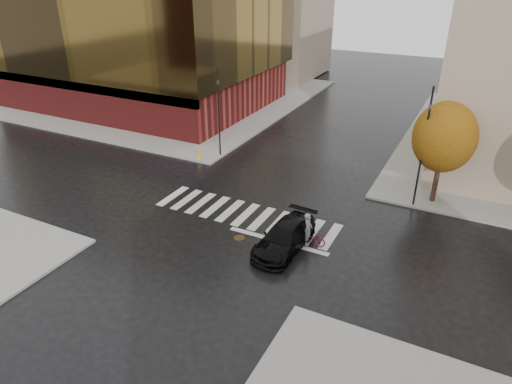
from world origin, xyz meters
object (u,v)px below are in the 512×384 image
(cyclist, at_px, (309,235))
(traffic_light_ne, at_px, (424,140))
(sedan, at_px, (285,237))
(traffic_light_nw, at_px, (219,107))
(fire_hydrant, at_px, (199,153))

(cyclist, bearing_deg, traffic_light_ne, -46.36)
(sedan, height_order, traffic_light_nw, traffic_light_nw)
(fire_hydrant, bearing_deg, sedan, -37.03)
(traffic_light_nw, xyz_separation_m, fire_hydrant, (-1.08, -1.46, -3.41))
(traffic_light_nw, distance_m, traffic_light_ne, 15.40)
(sedan, bearing_deg, traffic_light_nw, 138.53)
(traffic_light_ne, bearing_deg, sedan, 46.25)
(fire_hydrant, bearing_deg, traffic_light_nw, 53.45)
(cyclist, bearing_deg, sedan, 111.00)
(cyclist, bearing_deg, traffic_light_nw, 35.01)
(sedan, height_order, cyclist, cyclist)
(traffic_light_ne, xyz_separation_m, fire_hydrant, (-16.38, 0.20, -3.89))
(sedan, height_order, traffic_light_ne, traffic_light_ne)
(cyclist, xyz_separation_m, traffic_light_ne, (4.31, 7.30, 3.79))
(sedan, bearing_deg, cyclist, 39.86)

